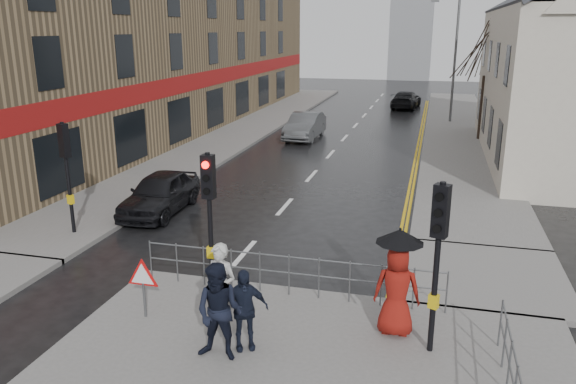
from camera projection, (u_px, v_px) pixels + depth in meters
The scene contains 22 objects.
ground at pixel (202, 301), 13.15m from camera, with size 120.00×120.00×0.00m, color black.
left_pavement at pixel (249, 126), 36.06m from camera, with size 4.00×44.00×0.14m, color #605E5B.
right_pavement at pixel (459, 130), 34.76m from camera, with size 4.00×40.00×0.14m, color #605E5B.
pavement_bridge_right at pixel (485, 276), 14.34m from camera, with size 4.00×4.20×0.14m, color #605E5B.
building_left_terrace at pixel (159, 47), 35.08m from camera, with size 8.00×42.00×10.00m, color olive.
church_tower at pixel (413, 3), 67.81m from camera, with size 5.00×5.00×18.00m, color gray.
traffic_signal_near_left at pixel (209, 200), 12.59m from camera, with size 0.28×0.27×3.40m.
traffic_signal_near_right at pixel (439, 239), 10.27m from camera, with size 0.34×0.33×3.40m.
traffic_signal_far_left at pixel (66, 158), 16.58m from camera, with size 0.34×0.33×3.40m.
guard_railing_front at pixel (289, 266), 12.99m from camera, with size 7.14×0.04×1.00m.
guard_railing_side at pixel (516, 382), 8.78m from camera, with size 0.04×4.54×1.00m.
warning_sign at pixel (143, 278), 11.93m from camera, with size 0.80×0.07×1.35m.
street_lamp at pixel (453, 51), 36.40m from camera, with size 1.83×0.25×8.00m.
tree_near at pixel (488, 48), 30.31m from camera, with size 2.40×2.40×6.58m.
tree_far at pixel (485, 55), 37.81m from camera, with size 2.40×2.40×5.64m.
pedestrian_a at pixel (221, 289), 11.34m from camera, with size 0.70×0.46×1.91m, color #B3B4AF.
pedestrian_b at pixel (220, 312), 10.41m from camera, with size 0.93×0.72×1.91m, color black.
pedestrian_with_umbrella at pixel (397, 280), 11.21m from camera, with size 0.96×0.96×2.26m.
pedestrian_d at pixel (243, 309), 10.79m from camera, with size 0.97×0.40×1.65m, color black.
car_parked at pixel (160, 193), 19.31m from camera, with size 1.65×4.10×1.40m, color black.
car_mid at pixel (305, 126), 32.24m from camera, with size 1.56×4.48×1.48m, color #414346.
car_far at pixel (406, 100), 44.57m from camera, with size 1.89×4.65×1.35m, color black.
Camera 1 is at (4.96, -11.00, 6.17)m, focal length 35.00 mm.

